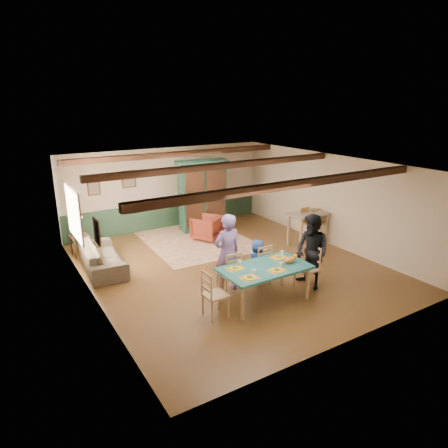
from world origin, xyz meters
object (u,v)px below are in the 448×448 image
person_child (257,261)px  bar_stool_left (309,227)px  person_man (227,253)px  dining_table (264,284)px  armchair (207,227)px  bar_stool_right (319,227)px  dining_chair_far_right (260,264)px  armoire (202,196)px  counter_table (307,229)px  dining_chair_end_left (216,294)px  dining_chair_far_left (229,271)px  dining_chair_end_right (307,268)px  person_woman (312,252)px  end_table (80,246)px  table_lamp (78,226)px  cat (290,259)px  sofa (102,256)px

person_child → bar_stool_left: bar_stool_left is taller
person_man → bar_stool_left: (3.66, 1.27, -0.35)m
dining_table → bar_stool_left: (3.23, 2.12, 0.17)m
armchair → bar_stool_right: 3.45m
dining_chair_far_right → armoire: (0.83, 4.36, 0.66)m
bar_stool_left → armoire: bearing=119.4°
person_man → counter_table: person_man is taller
bar_stool_right → person_man: bearing=-168.8°
dining_table → dining_chair_end_left: 1.23m
armoire → counter_table: bearing=-48.7°
dining_chair_far_left → dining_chair_end_right: bearing=155.1°
person_woman → dining_chair_end_left: bearing=-90.0°
dining_chair_end_right → end_table: size_ratio=1.72×
dining_chair_end_left → table_lamp: bearing=18.1°
dining_chair_far_left → person_child: person_child is taller
dining_chair_far_left → bar_stool_left: bearing=-159.7°
person_man → cat: person_man is taller
cat → counter_table: cat is taller
person_man → bar_stool_left: bearing=-160.9°
dining_table → dining_chair_end_right: 1.23m
dining_chair_end_right → bar_stool_right: bearing=130.8°
dining_chair_far_left → end_table: (-2.38, 4.06, -0.21)m
dining_chair_end_left → armoire: 5.74m
bar_stool_left → bar_stool_right: (0.41, -0.03, -0.05)m
dining_chair_end_left → person_woman: size_ratio=0.58×
end_table → dining_chair_far_right: bearing=-51.4°
dining_chair_end_left → end_table: bearing=18.1°
dining_chair_end_left → armoire: size_ratio=0.43×
dining_chair_end_right → table_lamp: (-4.03, 4.82, 0.35)m
armchair → bar_stool_left: (2.33, -2.07, 0.19)m
dining_chair_end_right → person_woman: size_ratio=0.58×
dining_chair_end_left → person_woman: bearing=-90.0°
dining_chair_far_left → bar_stool_right: bearing=-162.0°
dining_table → person_man: bearing=116.6°
cat → dining_chair_end_right: bearing=9.5°
person_child → armchair: size_ratio=1.30×
dining_chair_far_left → person_man: bearing=-90.0°
cat → sofa: (-3.12, 3.71, -0.56)m
person_child → person_man: bearing=-0.0°
cat → end_table: (-3.39, 4.93, -0.60)m
person_child → table_lamp: bearing=-50.9°
person_woman → person_child: person_woman is taller
person_child → armoire: bearing=-101.1°
dining_chair_far_right → person_man: bearing=-5.7°
dining_table → person_man: (-0.43, 0.85, 0.52)m
end_table → sofa: bearing=-77.1°
bar_stool_right → person_child: bearing=-164.6°
sofa → bar_stool_left: bearing=-100.1°
armchair → counter_table: 3.08m
bar_stool_right → person_woman: bearing=-143.6°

